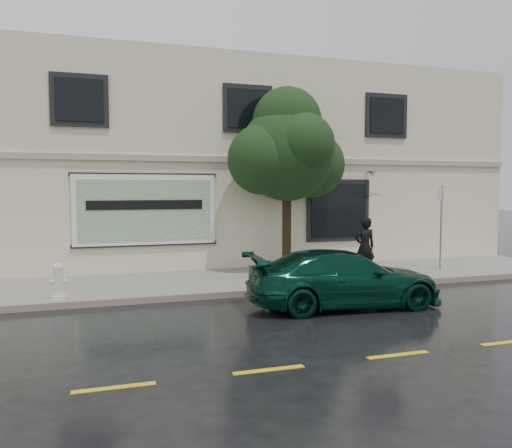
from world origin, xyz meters
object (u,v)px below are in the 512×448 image
object	(u,v)px
street_tree	(287,154)
pedestrian	(365,247)
car	(344,278)
fire_hydrant	(58,281)

from	to	relation	value
street_tree	pedestrian	bearing A→B (deg)	-42.91
car	pedestrian	size ratio (longest dim) A/B	2.59
street_tree	fire_hydrant	world-z (taller)	street_tree
fire_hydrant	pedestrian	bearing A→B (deg)	3.54
car	pedestrian	world-z (taller)	pedestrian
pedestrian	fire_hydrant	size ratio (longest dim) A/B	2.02
car	street_tree	world-z (taller)	street_tree
pedestrian	street_tree	size ratio (longest dim) A/B	0.34
fire_hydrant	street_tree	bearing A→B (deg)	18.60
pedestrian	car	bearing A→B (deg)	55.46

